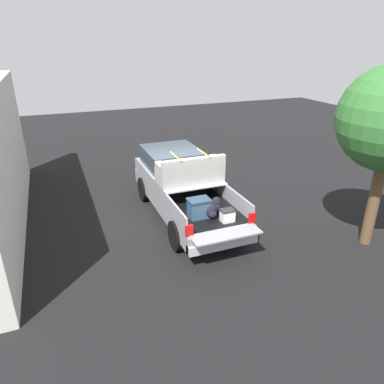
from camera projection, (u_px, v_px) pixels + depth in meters
The scene contains 3 objects.
ground_plane at pixel (185, 216), 11.54m from camera, with size 40.00×40.00×0.00m, color black.
pickup_truck at pixel (181, 184), 11.47m from camera, with size 6.05×2.06×2.23m.
building_facade at pixel (7, 159), 10.34m from camera, with size 9.83×0.36×4.20m, color silver.
Camera 1 is at (-9.63, 3.60, 5.29)m, focal length 33.08 mm.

